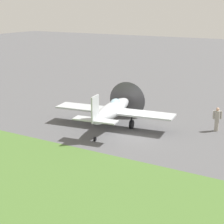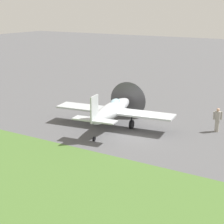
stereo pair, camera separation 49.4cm
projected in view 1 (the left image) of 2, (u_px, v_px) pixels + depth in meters
The scene contains 4 objects.
ground_plane at pixel (134, 133), 26.33m from camera, with size 160.00×160.00×0.00m, color #515154.
grass_verge at pixel (43, 190), 18.12m from camera, with size 120.00×11.00×0.01m, color #476B2D.
airplane_lead at pixel (113, 110), 27.09m from camera, with size 9.09×7.22×3.22m.
ground_crew_chief at pixel (217, 119), 26.47m from camera, with size 0.58×0.38×1.73m.
Camera 1 is at (11.14, -22.33, 8.66)m, focal length 59.75 mm.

